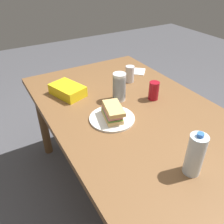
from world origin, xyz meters
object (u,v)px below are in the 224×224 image
(sandwich, at_px, (112,112))
(soda_can_silver, at_px, (130,74))
(paper_plate, at_px, (112,118))
(soda_can_red, at_px, (154,91))
(chip_bag, at_px, (68,90))
(plastic_cup_stack, at_px, (119,87))
(dining_table, at_px, (140,127))
(water_bottle_tall, at_px, (195,155))

(sandwich, height_order, soda_can_silver, soda_can_silver)
(paper_plate, relative_size, sandwich, 1.31)
(paper_plate, xyz_separation_m, soda_can_red, (-0.06, 0.35, 0.06))
(sandwich, bearing_deg, soda_can_red, 101.06)
(chip_bag, relative_size, plastic_cup_stack, 1.24)
(plastic_cup_stack, bearing_deg, paper_plate, -41.84)
(soda_can_silver, bearing_deg, paper_plate, -45.24)
(soda_can_red, bearing_deg, soda_can_silver, 178.21)
(chip_bag, xyz_separation_m, plastic_cup_stack, (0.23, 0.27, 0.06))
(paper_plate, distance_m, sandwich, 0.05)
(soda_can_red, bearing_deg, chip_bag, -125.64)
(soda_can_red, bearing_deg, dining_table, -57.02)
(soda_can_red, distance_m, water_bottle_tall, 0.63)
(paper_plate, relative_size, plastic_cup_stack, 1.42)
(chip_bag, distance_m, water_bottle_tall, 0.94)
(sandwich, distance_m, chip_bag, 0.42)
(soda_can_red, bearing_deg, plastic_cup_stack, -118.09)
(sandwich, relative_size, plastic_cup_stack, 1.08)
(water_bottle_tall, bearing_deg, soda_can_silver, 163.38)
(paper_plate, height_order, soda_can_red, soda_can_red)
(dining_table, bearing_deg, plastic_cup_stack, -177.48)
(sandwich, distance_m, plastic_cup_stack, 0.23)
(soda_can_red, height_order, water_bottle_tall, water_bottle_tall)
(dining_table, bearing_deg, soda_can_red, 122.98)
(paper_plate, bearing_deg, water_bottle_tall, 10.96)
(water_bottle_tall, bearing_deg, paper_plate, -169.04)
(water_bottle_tall, bearing_deg, dining_table, 172.19)
(water_bottle_tall, height_order, plastic_cup_stack, water_bottle_tall)
(sandwich, bearing_deg, plastic_cup_stack, 139.00)
(soda_can_red, xyz_separation_m, soda_can_silver, (-0.29, 0.01, 0.00))
(paper_plate, bearing_deg, chip_bag, -163.92)
(chip_bag, bearing_deg, water_bottle_tall, -5.57)
(chip_bag, height_order, plastic_cup_stack, plastic_cup_stack)
(sandwich, relative_size, soda_can_red, 1.64)
(dining_table, relative_size, paper_plate, 6.67)
(sandwich, xyz_separation_m, plastic_cup_stack, (-0.17, 0.15, 0.04))
(plastic_cup_stack, relative_size, soda_can_silver, 1.52)
(dining_table, relative_size, soda_can_red, 14.38)
(sandwich, distance_m, water_bottle_tall, 0.52)
(dining_table, bearing_deg, paper_plate, -109.64)
(plastic_cup_stack, bearing_deg, chip_bag, -130.46)
(chip_bag, xyz_separation_m, water_bottle_tall, (0.91, 0.21, 0.07))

